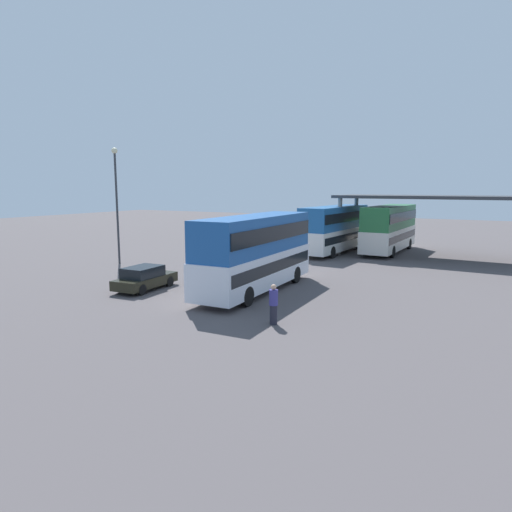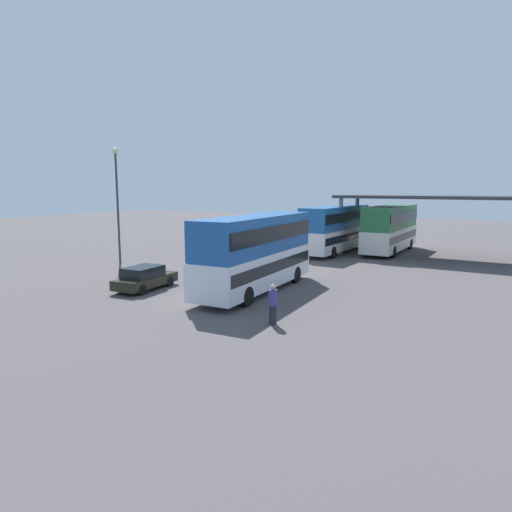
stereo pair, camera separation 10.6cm
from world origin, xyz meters
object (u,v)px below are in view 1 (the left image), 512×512
object	(u,v)px
double_decker_main	(256,250)
pedestrian_waiting	(274,304)
double_decker_near_canopy	(335,227)
double_decker_mid_row	(389,227)
lamppost_tall	(116,193)
parked_hatchback	(145,278)

from	to	relation	value
double_decker_main	pedestrian_waiting	bearing A→B (deg)	-146.20
double_decker_near_canopy	double_decker_mid_row	bearing A→B (deg)	-54.27
double_decker_mid_row	lamppost_tall	xyz separation A→B (m)	(-16.72, -16.14, 3.11)
parked_hatchback	double_decker_near_canopy	bearing A→B (deg)	-16.28
double_decker_main	double_decker_near_canopy	bearing A→B (deg)	2.34
lamppost_tall	pedestrian_waiting	size ratio (longest dim) A/B	4.99
double_decker_mid_row	pedestrian_waiting	xyz separation A→B (m)	(0.59, -24.46, -1.41)
double_decker_near_canopy	lamppost_tall	size ratio (longest dim) A/B	1.21
double_decker_near_canopy	parked_hatchback	bearing A→B (deg)	170.37
double_decker_near_canopy	double_decker_mid_row	world-z (taller)	double_decker_mid_row
parked_hatchback	double_decker_near_canopy	distance (m)	20.02
double_decker_main	double_decker_near_canopy	world-z (taller)	double_decker_main
parked_hatchback	double_decker_mid_row	bearing A→B (deg)	-24.69
double_decker_main	parked_hatchback	bearing A→B (deg)	113.57
double_decker_mid_row	pedestrian_waiting	distance (m)	24.51
pedestrian_waiting	double_decker_main	bearing A→B (deg)	-21.04
parked_hatchback	lamppost_tall	distance (m)	10.93
double_decker_near_canopy	lamppost_tall	bearing A→B (deg)	140.97
double_decker_main	parked_hatchback	world-z (taller)	double_decker_main
double_decker_mid_row	parked_hatchback	bearing A→B (deg)	160.19
parked_hatchback	lamppost_tall	world-z (taller)	lamppost_tall
double_decker_main	double_decker_near_canopy	size ratio (longest dim) A/B	0.97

